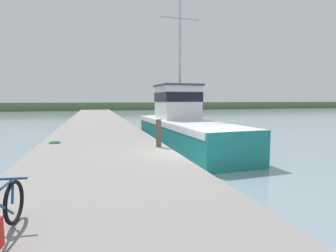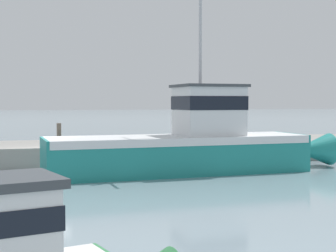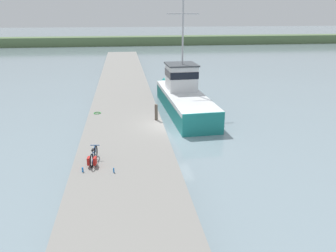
# 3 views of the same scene
# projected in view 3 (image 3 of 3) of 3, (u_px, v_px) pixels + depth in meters

# --- Properties ---
(ground_plane) EXTENTS (320.00, 320.00, 0.00)m
(ground_plane) POSITION_uv_depth(u_px,v_px,m) (173.00, 138.00, 21.27)
(ground_plane) COLOR gray
(dock_pier) EXTENTS (4.93, 80.00, 0.98)m
(dock_pier) POSITION_uv_depth(u_px,v_px,m) (125.00, 133.00, 20.71)
(dock_pier) COLOR gray
(dock_pier) RESTS_ON ground_plane
(far_shoreline) EXTENTS (180.00, 5.00, 2.04)m
(far_shoreline) POSITION_uv_depth(u_px,v_px,m) (253.00, 39.00, 83.21)
(far_shoreline) COLOR #567047
(far_shoreline) RESTS_ON ground_plane
(fishing_boat_main) EXTENTS (3.37, 13.14, 8.90)m
(fishing_boat_main) POSITION_uv_depth(u_px,v_px,m) (183.00, 95.00, 26.91)
(fishing_boat_main) COLOR teal
(fishing_boat_main) RESTS_ON ground_plane
(bicycle_touring) EXTENTS (0.54, 1.65, 0.71)m
(bicycle_touring) POSITION_uv_depth(u_px,v_px,m) (93.00, 157.00, 15.36)
(bicycle_touring) COLOR black
(bicycle_touring) RESTS_ON dock_pier
(mooring_post) EXTENTS (0.20, 0.20, 1.07)m
(mooring_post) POSITION_uv_depth(u_px,v_px,m) (156.00, 112.00, 21.49)
(mooring_post) COLOR #51473D
(mooring_post) RESTS_ON dock_pier
(hose_coil) EXTENTS (0.49, 0.49, 0.05)m
(hose_coil) POSITION_uv_depth(u_px,v_px,m) (97.00, 113.00, 23.07)
(hose_coil) COLOR green
(hose_coil) RESTS_ON dock_pier
(water_bottle_on_curb) EXTENTS (0.08, 0.08, 0.21)m
(water_bottle_on_curb) POSITION_uv_depth(u_px,v_px,m) (83.00, 170.00, 14.63)
(water_bottle_on_curb) COLOR blue
(water_bottle_on_curb) RESTS_ON dock_pier
(water_bottle_by_bike) EXTENTS (0.06, 0.06, 0.22)m
(water_bottle_by_bike) POSITION_uv_depth(u_px,v_px,m) (114.00, 170.00, 14.58)
(water_bottle_by_bike) COLOR blue
(water_bottle_by_bike) RESTS_ON dock_pier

